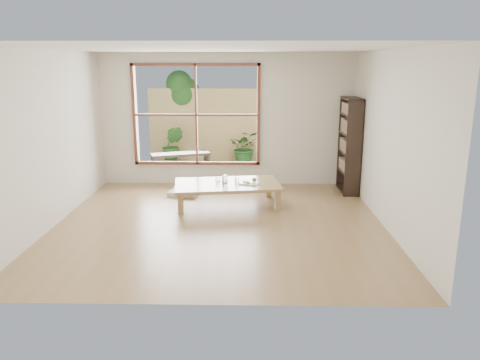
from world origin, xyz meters
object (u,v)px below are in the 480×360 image
object	(u,v)px
bookshelf	(350,145)
garden_bench	(180,156)
food_tray	(251,182)
low_table	(227,186)

from	to	relation	value
bookshelf	garden_bench	world-z (taller)	bookshelf
food_tray	garden_bench	xyz separation A→B (m)	(-1.57, 2.52, -0.04)
low_table	food_tray	size ratio (longest dim) A/B	5.22
low_table	bookshelf	distance (m)	2.51
low_table	food_tray	bearing A→B (deg)	-11.56
bookshelf	low_table	bearing A→B (deg)	-157.38
bookshelf	food_tray	world-z (taller)	bookshelf
food_tray	garden_bench	distance (m)	2.97
bookshelf	garden_bench	distance (m)	3.80
food_tray	garden_bench	size ratio (longest dim) A/B	0.27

